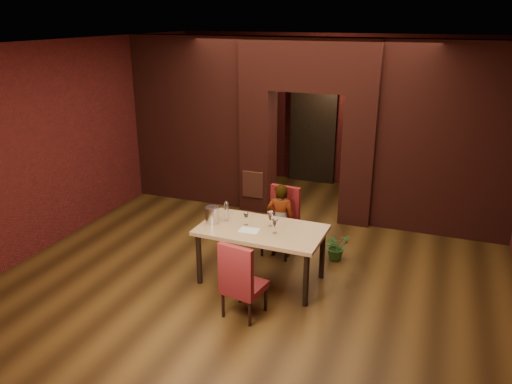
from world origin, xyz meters
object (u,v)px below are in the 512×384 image
dining_table (261,255)px  chair_near (244,278)px  wine_glass_b (270,219)px  wine_glass_c (275,226)px  wine_bucket (212,215)px  person_seated (280,220)px  wine_glass_a (246,219)px  potted_plant (336,246)px  water_bottle (226,211)px  chair_far (280,222)px

dining_table → chair_near: (0.10, -0.86, 0.11)m
wine_glass_b → wine_glass_c: size_ratio=1.04×
wine_bucket → person_seated: bearing=51.5°
chair_near → wine_bucket: 1.21m
wine_glass_a → wine_glass_b: size_ratio=0.84×
wine_glass_b → wine_bucket: size_ratio=0.91×
potted_plant → wine_bucket: bearing=-145.3°
wine_bucket → water_bottle: water_bottle is taller
chair_far → wine_glass_a: bearing=-97.6°
water_bottle → potted_plant: water_bottle is taller
person_seated → water_bottle: 1.00m
person_seated → potted_plant: size_ratio=2.75×
chair_far → wine_glass_a: 0.96m
water_bottle → dining_table: bearing=-9.1°
chair_near → wine_glass_c: size_ratio=4.95×
wine_glass_b → water_bottle: water_bottle is taller
water_bottle → person_seated: bearing=52.6°
chair_near → wine_glass_b: size_ratio=4.75×
person_seated → wine_glass_b: 0.79m
wine_glass_a → person_seated: bearing=73.2°
wine_glass_c → potted_plant: size_ratio=0.48×
person_seated → wine_glass_b: bearing=89.3°
wine_glass_c → wine_glass_a: bearing=165.0°
person_seated → wine_bucket: bearing=43.6°
wine_glass_c → potted_plant: 1.44m
wine_glass_a → water_bottle: 0.33m
person_seated → dining_table: bearing=82.0°
chair_near → wine_glass_c: chair_near is taller
wine_bucket → wine_glass_b: bearing=12.2°
dining_table → wine_bucket: bearing=-173.7°
person_seated → wine_glass_c: (0.23, -0.92, 0.32)m
chair_far → person_seated: 0.09m
wine_glass_a → wine_glass_c: (0.47, -0.13, 0.01)m
potted_plant → dining_table: bearing=-129.8°
chair_far → chair_near: size_ratio=1.04×
dining_table → potted_plant: (0.85, 1.02, -0.19)m
dining_table → person_seated: person_seated is taller
chair_far → chair_near: 1.76m
person_seated → wine_glass_c: bearing=96.1°
chair_near → person_seated: size_ratio=0.86×
dining_table → potted_plant: bearing=51.4°
wine_glass_c → potted_plant: bearing=60.9°
wine_glass_a → wine_glass_c: size_ratio=0.88×
chair_far → wine_glass_c: size_ratio=5.16×
chair_far → wine_glass_c: 1.08m
wine_glass_c → wine_bucket: (-0.94, 0.03, 0.01)m
person_seated → potted_plant: person_seated is taller
person_seated → wine_bucket: size_ratio=5.02×
wine_glass_a → wine_bucket: wine_bucket is taller
chair_near → wine_glass_b: bearing=-80.2°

